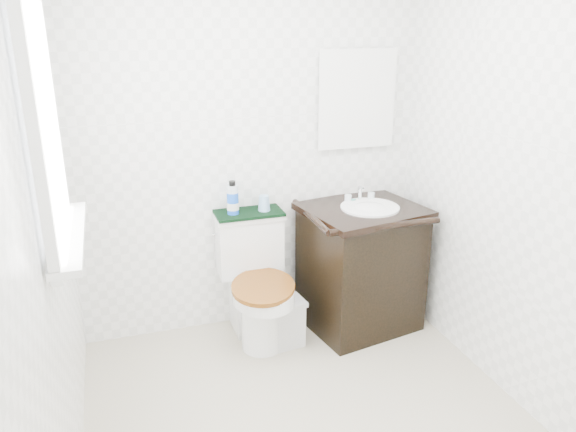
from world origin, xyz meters
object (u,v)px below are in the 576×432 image
toilet (255,287)px  mouthwash_bottle (233,199)px  cup (264,203)px  vanity (361,264)px  trash_bin (287,322)px

toilet → mouthwash_bottle: size_ratio=3.80×
toilet → mouthwash_bottle: bearing=131.2°
mouthwash_bottle → cup: bearing=0.4°
mouthwash_bottle → vanity: bearing=-12.8°
vanity → cup: vanity is taller
trash_bin → cup: bearing=101.2°
toilet → cup: (0.10, 0.12, 0.51)m
toilet → trash_bin: toilet is taller
cup → vanity: bearing=-16.9°
vanity → cup: bearing=163.1°
mouthwash_bottle → trash_bin: bearing=-48.2°
toilet → vanity: (0.69, -0.07, 0.09)m
toilet → cup: bearing=50.1°
toilet → vanity: bearing=-5.4°
toilet → vanity: size_ratio=0.85×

